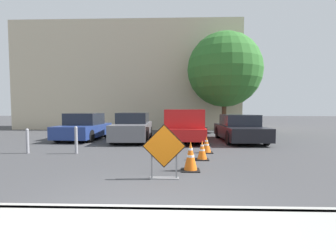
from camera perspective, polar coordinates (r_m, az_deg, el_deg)
ground_plane at (r=14.04m, az=-0.57°, el=-3.02°), size 96.00×96.00×0.00m
curb_lip at (r=4.28m, az=-7.08°, el=-17.97°), size 29.12×0.20×0.14m
road_closed_sign at (r=6.16m, az=-0.87°, el=-5.39°), size 1.03×0.20×1.30m
traffic_cone_nearest at (r=7.06m, az=4.93°, el=-6.61°), size 0.48×0.48×0.79m
traffic_cone_second at (r=8.59m, az=7.44°, el=-5.28°), size 0.43×0.43×0.64m
traffic_cone_third at (r=9.97m, az=8.35°, el=-4.11°), size 0.47×0.47×0.62m
parked_car_nearest at (r=14.95m, az=-17.79°, el=-0.29°), size 2.05×4.16×1.42m
parked_car_second at (r=13.82m, az=-7.63°, el=-0.36°), size 1.87×4.61×1.45m
pickup_truck at (r=13.41m, az=3.80°, el=-0.18°), size 2.26×5.13×1.63m
parked_car_third at (r=13.86m, az=15.31°, el=-0.60°), size 2.01×4.60×1.36m
bollard_nearest at (r=10.24m, az=-19.36°, el=-2.73°), size 0.12×0.12×1.02m
bollard_second at (r=11.04m, az=-28.27°, el=-2.74°), size 0.12×0.12×0.93m
building_facade_backdrop at (r=23.32m, az=-8.20°, el=10.17°), size 18.18×5.00×8.56m
street_tree_behind_lot at (r=18.92m, az=12.24°, el=11.89°), size 5.14×5.14×6.94m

